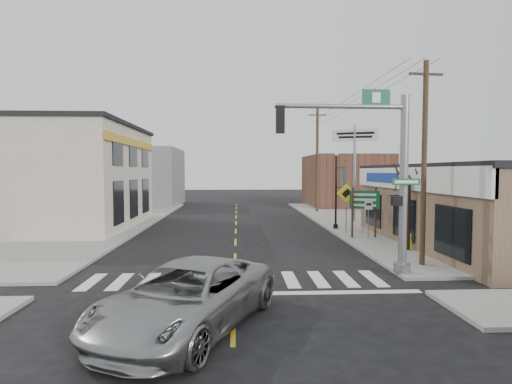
{
  "coord_description": "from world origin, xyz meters",
  "views": [
    {
      "loc": [
        0.11,
        -13.59,
        3.87
      ],
      "look_at": [
        1.06,
        6.81,
        2.8
      ],
      "focal_mm": 28.0,
      "sensor_mm": 36.0,
      "label": 1
    }
  ],
  "objects_px": {
    "bare_tree": "(409,171)",
    "lamp_post": "(337,184)",
    "guide_sign": "(364,205)",
    "utility_pole_near": "(424,161)",
    "traffic_signal_pole": "(383,165)",
    "utility_pole_far": "(317,159)",
    "dance_center_sign": "(355,149)",
    "suv": "(188,296)",
    "fire_hydrant": "(411,241)"
  },
  "relations": [
    {
      "from": "guide_sign",
      "to": "utility_pole_near",
      "type": "bearing_deg",
      "value": -65.06
    },
    {
      "from": "guide_sign",
      "to": "dance_center_sign",
      "type": "distance_m",
      "value": 8.55
    },
    {
      "from": "guide_sign",
      "to": "lamp_post",
      "type": "height_order",
      "value": "lamp_post"
    },
    {
      "from": "bare_tree",
      "to": "utility_pole_near",
      "type": "relative_size",
      "value": 0.59
    },
    {
      "from": "dance_center_sign",
      "to": "bare_tree",
      "type": "height_order",
      "value": "dance_center_sign"
    },
    {
      "from": "guide_sign",
      "to": "lamp_post",
      "type": "distance_m",
      "value": 3.82
    },
    {
      "from": "suv",
      "to": "fire_hydrant",
      "type": "bearing_deg",
      "value": 68.06
    },
    {
      "from": "guide_sign",
      "to": "utility_pole_near",
      "type": "relative_size",
      "value": 0.35
    },
    {
      "from": "traffic_signal_pole",
      "to": "utility_pole_near",
      "type": "distance_m",
      "value": 2.4
    },
    {
      "from": "suv",
      "to": "bare_tree",
      "type": "relative_size",
      "value": 1.22
    },
    {
      "from": "lamp_post",
      "to": "dance_center_sign",
      "type": "distance_m",
      "value": 5.25
    },
    {
      "from": "traffic_signal_pole",
      "to": "lamp_post",
      "type": "distance_m",
      "value": 11.42
    },
    {
      "from": "guide_sign",
      "to": "fire_hydrant",
      "type": "xyz_separation_m",
      "value": [
        1.26,
        -3.32,
        -1.45
      ]
    },
    {
      "from": "suv",
      "to": "lamp_post",
      "type": "xyz_separation_m",
      "value": [
        7.69,
        15.97,
        2.21
      ]
    },
    {
      "from": "lamp_post",
      "to": "bare_tree",
      "type": "height_order",
      "value": "lamp_post"
    },
    {
      "from": "fire_hydrant",
      "to": "lamp_post",
      "type": "height_order",
      "value": "lamp_post"
    },
    {
      "from": "fire_hydrant",
      "to": "bare_tree",
      "type": "distance_m",
      "value": 3.38
    },
    {
      "from": "suv",
      "to": "dance_center_sign",
      "type": "distance_m",
      "value": 22.83
    },
    {
      "from": "lamp_post",
      "to": "utility_pole_near",
      "type": "bearing_deg",
      "value": -105.75
    },
    {
      "from": "guide_sign",
      "to": "utility_pole_near",
      "type": "xyz_separation_m",
      "value": [
        0.26,
        -6.54,
        2.29
      ]
    },
    {
      "from": "fire_hydrant",
      "to": "utility_pole_far",
      "type": "height_order",
      "value": "utility_pole_far"
    },
    {
      "from": "bare_tree",
      "to": "utility_pole_near",
      "type": "xyz_separation_m",
      "value": [
        -0.7,
        -2.96,
        0.39
      ]
    },
    {
      "from": "traffic_signal_pole",
      "to": "guide_sign",
      "type": "relative_size",
      "value": 2.34
    },
    {
      "from": "utility_pole_near",
      "to": "utility_pole_far",
      "type": "xyz_separation_m",
      "value": [
        0.0,
        21.2,
        0.75
      ]
    },
    {
      "from": "lamp_post",
      "to": "utility_pole_far",
      "type": "relative_size",
      "value": 0.52
    },
    {
      "from": "utility_pole_far",
      "to": "utility_pole_near",
      "type": "bearing_deg",
      "value": -91.97
    },
    {
      "from": "bare_tree",
      "to": "suv",
      "type": "bearing_deg",
      "value": -136.67
    },
    {
      "from": "bare_tree",
      "to": "lamp_post",
      "type": "bearing_deg",
      "value": 102.69
    },
    {
      "from": "traffic_signal_pole",
      "to": "utility_pole_far",
      "type": "distance_m",
      "value": 22.47
    },
    {
      "from": "utility_pole_far",
      "to": "guide_sign",
      "type": "bearing_deg",
      "value": -92.99
    },
    {
      "from": "bare_tree",
      "to": "utility_pole_near",
      "type": "bearing_deg",
      "value": -103.38
    },
    {
      "from": "guide_sign",
      "to": "dance_center_sign",
      "type": "bearing_deg",
      "value": 100.26
    },
    {
      "from": "traffic_signal_pole",
      "to": "utility_pole_near",
      "type": "bearing_deg",
      "value": 27.66
    },
    {
      "from": "suv",
      "to": "utility_pole_near",
      "type": "relative_size",
      "value": 0.72
    },
    {
      "from": "utility_pole_near",
      "to": "utility_pole_far",
      "type": "relative_size",
      "value": 0.85
    },
    {
      "from": "traffic_signal_pole",
      "to": "bare_tree",
      "type": "height_order",
      "value": "traffic_signal_pole"
    },
    {
      "from": "bare_tree",
      "to": "utility_pole_far",
      "type": "bearing_deg",
      "value": 92.21
    },
    {
      "from": "utility_pole_near",
      "to": "dance_center_sign",
      "type": "bearing_deg",
      "value": 79.46
    },
    {
      "from": "dance_center_sign",
      "to": "bare_tree",
      "type": "xyz_separation_m",
      "value": [
        -0.71,
        -11.18,
        -1.64
      ]
    },
    {
      "from": "fire_hydrant",
      "to": "utility_pole_near",
      "type": "xyz_separation_m",
      "value": [
        -1.0,
        -3.22,
        3.74
      ]
    },
    {
      "from": "suv",
      "to": "guide_sign",
      "type": "height_order",
      "value": "guide_sign"
    },
    {
      "from": "suv",
      "to": "lamp_post",
      "type": "distance_m",
      "value": 17.86
    },
    {
      "from": "suv",
      "to": "dance_center_sign",
      "type": "height_order",
      "value": "dance_center_sign"
    },
    {
      "from": "lamp_post",
      "to": "bare_tree",
      "type": "distance_m",
      "value": 7.42
    },
    {
      "from": "traffic_signal_pole",
      "to": "bare_tree",
      "type": "xyz_separation_m",
      "value": [
        2.8,
        4.12,
        -0.23
      ]
    },
    {
      "from": "lamp_post",
      "to": "bare_tree",
      "type": "relative_size",
      "value": 1.04
    },
    {
      "from": "suv",
      "to": "utility_pole_near",
      "type": "distance_m",
      "value": 10.95
    },
    {
      "from": "suv",
      "to": "bare_tree",
      "type": "xyz_separation_m",
      "value": [
        9.31,
        8.78,
        3.07
      ]
    },
    {
      "from": "guide_sign",
      "to": "utility_pole_far",
      "type": "height_order",
      "value": "utility_pole_far"
    },
    {
      "from": "utility_pole_near",
      "to": "utility_pole_far",
      "type": "bearing_deg",
      "value": 85.16
    }
  ]
}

